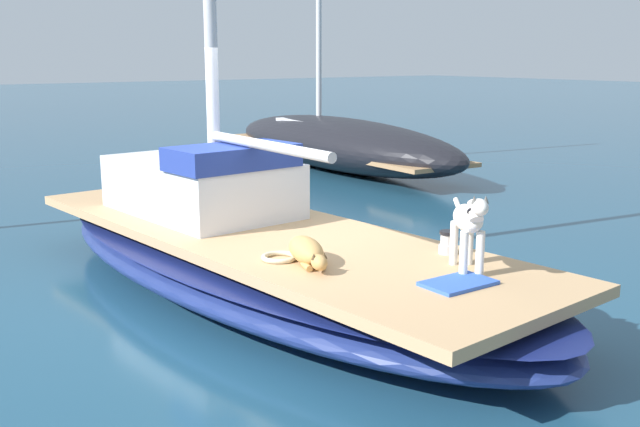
{
  "coord_description": "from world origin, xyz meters",
  "views": [
    {
      "loc": [
        -3.77,
        -6.34,
        2.42
      ],
      "look_at": [
        0.0,
        -1.0,
        1.01
      ],
      "focal_mm": 41.31,
      "sensor_mm": 36.0,
      "label": 1
    }
  ],
  "objects_px": {
    "dog_white": "(469,222)",
    "moored_boat_starboard_side": "(339,142)",
    "deck_towel": "(458,283)",
    "sailboat_main": "(265,260)",
    "coiled_rope": "(279,257)",
    "deck_winch": "(448,243)",
    "dog_tan": "(307,252)"
  },
  "relations": [
    {
      "from": "dog_white",
      "to": "moored_boat_starboard_side",
      "type": "xyz_separation_m",
      "value": [
        5.07,
        8.6,
        -0.5
      ]
    },
    {
      "from": "deck_towel",
      "to": "sailboat_main",
      "type": "bearing_deg",
      "value": 96.71
    },
    {
      "from": "coiled_rope",
      "to": "moored_boat_starboard_side",
      "type": "height_order",
      "value": "moored_boat_starboard_side"
    },
    {
      "from": "deck_winch",
      "to": "sailboat_main",
      "type": "bearing_deg",
      "value": 116.94
    },
    {
      "from": "deck_towel",
      "to": "dog_tan",
      "type": "bearing_deg",
      "value": 117.84
    },
    {
      "from": "moored_boat_starboard_side",
      "to": "dog_white",
      "type": "bearing_deg",
      "value": -120.53
    },
    {
      "from": "dog_tan",
      "to": "dog_white",
      "type": "distance_m",
      "value": 1.39
    },
    {
      "from": "dog_tan",
      "to": "moored_boat_starboard_side",
      "type": "xyz_separation_m",
      "value": [
        6.01,
        7.63,
        -0.19
      ]
    },
    {
      "from": "coiled_rope",
      "to": "moored_boat_starboard_side",
      "type": "relative_size",
      "value": 0.04
    },
    {
      "from": "sailboat_main",
      "to": "dog_white",
      "type": "relative_size",
      "value": 8.94
    },
    {
      "from": "sailboat_main",
      "to": "deck_towel",
      "type": "distance_m",
      "value": 2.51
    },
    {
      "from": "sailboat_main",
      "to": "dog_white",
      "type": "xyz_separation_m",
      "value": [
        0.61,
        -2.26,
        0.75
      ]
    },
    {
      "from": "moored_boat_starboard_side",
      "to": "deck_winch",
      "type": "bearing_deg",
      "value": -120.64
    },
    {
      "from": "deck_towel",
      "to": "dog_white",
      "type": "bearing_deg",
      "value": 33.66
    },
    {
      "from": "deck_winch",
      "to": "moored_boat_starboard_side",
      "type": "bearing_deg",
      "value": 59.36
    },
    {
      "from": "deck_winch",
      "to": "coiled_rope",
      "type": "relative_size",
      "value": 0.65
    },
    {
      "from": "dog_white",
      "to": "deck_towel",
      "type": "bearing_deg",
      "value": -146.34
    },
    {
      "from": "deck_winch",
      "to": "coiled_rope",
      "type": "height_order",
      "value": "deck_winch"
    },
    {
      "from": "dog_tan",
      "to": "coiled_rope",
      "type": "xyz_separation_m",
      "value": [
        -0.13,
        0.24,
        -0.08
      ]
    },
    {
      "from": "sailboat_main",
      "to": "coiled_rope",
      "type": "relative_size",
      "value": 22.97
    },
    {
      "from": "dog_tan",
      "to": "coiled_rope",
      "type": "height_order",
      "value": "dog_tan"
    },
    {
      "from": "dog_tan",
      "to": "coiled_rope",
      "type": "bearing_deg",
      "value": 118.65
    },
    {
      "from": "sailboat_main",
      "to": "dog_tan",
      "type": "relative_size",
      "value": 7.98
    },
    {
      "from": "sailboat_main",
      "to": "deck_winch",
      "type": "distance_m",
      "value": 2.0
    },
    {
      "from": "dog_tan",
      "to": "deck_towel",
      "type": "xyz_separation_m",
      "value": [
        0.62,
        -1.18,
        -0.09
      ]
    },
    {
      "from": "sailboat_main",
      "to": "moored_boat_starboard_side",
      "type": "xyz_separation_m",
      "value": [
        5.68,
        6.34,
        0.24
      ]
    },
    {
      "from": "dog_white",
      "to": "deck_winch",
      "type": "height_order",
      "value": "dog_white"
    },
    {
      "from": "dog_white",
      "to": "deck_winch",
      "type": "distance_m",
      "value": 0.67
    },
    {
      "from": "dog_tan",
      "to": "deck_towel",
      "type": "height_order",
      "value": "dog_tan"
    },
    {
      "from": "deck_winch",
      "to": "moored_boat_starboard_side",
      "type": "distance_m",
      "value": 9.4
    },
    {
      "from": "sailboat_main",
      "to": "deck_towel",
      "type": "xyz_separation_m",
      "value": [
        0.29,
        -2.47,
        0.34
      ]
    },
    {
      "from": "sailboat_main",
      "to": "deck_towel",
      "type": "relative_size",
      "value": 13.29
    }
  ]
}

